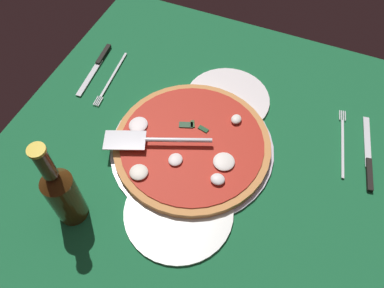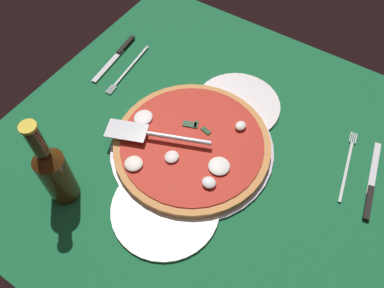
% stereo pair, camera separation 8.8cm
% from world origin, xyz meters
% --- Properties ---
extents(ground_plane, '(0.92, 0.92, 0.01)m').
position_xyz_m(ground_plane, '(0.00, 0.00, -0.00)').
color(ground_plane, '#175C33').
extents(checker_pattern, '(0.92, 0.92, 0.00)m').
position_xyz_m(checker_pattern, '(0.00, -0.00, 0.00)').
color(checker_pattern, silver).
rests_on(checker_pattern, ground_plane).
extents(pizza_pan, '(0.38, 0.38, 0.01)m').
position_xyz_m(pizza_pan, '(-0.02, 0.02, 0.01)').
color(pizza_pan, silver).
rests_on(pizza_pan, ground_plane).
extents(dinner_plate_left, '(0.23, 0.23, 0.01)m').
position_xyz_m(dinner_plate_left, '(-0.18, -0.02, 0.01)').
color(dinner_plate_left, white).
rests_on(dinner_plate_left, ground_plane).
extents(dinner_plate_right, '(0.21, 0.21, 0.01)m').
position_xyz_m(dinner_plate_right, '(0.15, -0.01, 0.01)').
color(dinner_plate_right, white).
rests_on(dinner_plate_right, ground_plane).
extents(pizza, '(0.36, 0.36, 0.03)m').
position_xyz_m(pizza, '(-0.02, 0.02, 0.02)').
color(pizza, '#D08949').
rests_on(pizza, pizza_pan).
extents(pizza_server, '(0.12, 0.24, 0.01)m').
position_xyz_m(pizza_server, '(-0.06, 0.10, 0.05)').
color(pizza_server, silver).
rests_on(pizza_server, pizza).
extents(place_setting_near, '(0.21, 0.16, 0.01)m').
position_xyz_m(place_setting_near, '(0.12, -0.33, 0.00)').
color(place_setting_near, white).
rests_on(place_setting_near, ground_plane).
extents(place_setting_far, '(0.21, 0.14, 0.01)m').
position_xyz_m(place_setting_far, '(0.12, 0.33, 0.00)').
color(place_setting_far, white).
rests_on(place_setting_far, ground_plane).
extents(beer_bottle, '(0.06, 0.06, 0.24)m').
position_xyz_m(beer_bottle, '(-0.26, 0.19, 0.09)').
color(beer_bottle, '#42260D').
rests_on(beer_bottle, ground_plane).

